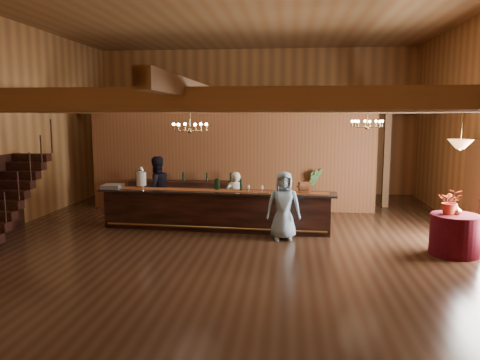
# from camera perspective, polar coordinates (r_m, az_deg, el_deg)

# --- Properties ---
(floor) EXTENTS (14.00, 14.00, 0.00)m
(floor) POSITION_cam_1_polar(r_m,az_deg,el_deg) (11.61, -0.79, -7.10)
(floor) COLOR #3D2719
(floor) RESTS_ON ground
(ceiling) EXTENTS (14.00, 14.00, 0.00)m
(ceiling) POSITION_cam_1_polar(r_m,az_deg,el_deg) (11.49, -0.84, 20.45)
(ceiling) COLOR olive
(ceiling) RESTS_ON wall_back
(wall_back) EXTENTS (12.00, 0.10, 5.50)m
(wall_back) POSITION_cam_1_polar(r_m,az_deg,el_deg) (18.18, 1.84, 7.09)
(wall_back) COLOR #AB753C
(wall_back) RESTS_ON floor
(wall_front) EXTENTS (12.00, 0.10, 5.50)m
(wall_front) POSITION_cam_1_polar(r_m,az_deg,el_deg) (4.35, -11.91, 4.42)
(wall_front) COLOR #AB753C
(wall_front) RESTS_ON floor
(beam_grid) EXTENTS (11.90, 13.90, 0.39)m
(beam_grid) POSITION_cam_1_polar(r_m,az_deg,el_deg) (11.72, -0.52, 9.06)
(beam_grid) COLOR brown
(beam_grid) RESTS_ON wall_left
(support_posts) EXTENTS (9.20, 10.20, 3.20)m
(support_posts) POSITION_cam_1_polar(r_m,az_deg,el_deg) (10.81, -1.12, 0.44)
(support_posts) COLOR brown
(support_posts) RESTS_ON floor
(partition_wall) EXTENTS (9.00, 0.18, 3.10)m
(partition_wall) POSITION_cam_1_polar(r_m,az_deg,el_deg) (14.82, -1.11, 2.26)
(partition_wall) COLOR brown
(partition_wall) RESTS_ON floor
(window_right_back) EXTENTS (0.12, 1.05, 1.75)m
(window_right_back) POSITION_cam_1_polar(r_m,az_deg,el_deg) (13.06, 26.68, 0.66)
(window_right_back) COLOR white
(window_right_back) RESTS_ON wall_right
(staircase) EXTENTS (1.00, 2.80, 2.00)m
(staircase) POSITION_cam_1_polar(r_m,az_deg,el_deg) (12.57, -26.76, -2.12)
(staircase) COLOR #3D1B14
(staircase) RESTS_ON floor
(backroom_boxes) EXTENTS (4.10, 0.60, 1.10)m
(backroom_boxes) POSITION_cam_1_polar(r_m,az_deg,el_deg) (16.89, 0.44, -0.53)
(backroom_boxes) COLOR #3D1B14
(backroom_boxes) RESTS_ON floor
(tasting_bar) EXTENTS (6.30, 1.20, 1.06)m
(tasting_bar) POSITION_cam_1_polar(r_m,az_deg,el_deg) (12.36, -3.00, -3.66)
(tasting_bar) COLOR #3D1B14
(tasting_bar) RESTS_ON floor
(beverage_dispenser) EXTENTS (0.26, 0.26, 0.60)m
(beverage_dispenser) POSITION_cam_1_polar(r_m,az_deg,el_deg) (12.88, -11.94, 0.26)
(beverage_dispenser) COLOR silver
(beverage_dispenser) RESTS_ON tasting_bar
(glass_rack_tray) EXTENTS (0.50, 0.50, 0.10)m
(glass_rack_tray) POSITION_cam_1_polar(r_m,az_deg,el_deg) (13.14, -15.29, -0.74)
(glass_rack_tray) COLOR gray
(glass_rack_tray) RESTS_ON tasting_bar
(raffle_drum) EXTENTS (0.34, 0.24, 0.30)m
(raffle_drum) POSITION_cam_1_polar(r_m,az_deg,el_deg) (11.90, 7.87, -0.80)
(raffle_drum) COLOR #9B592E
(raffle_drum) RESTS_ON tasting_bar
(bar_bottle_0) EXTENTS (0.07, 0.07, 0.30)m
(bar_bottle_0) POSITION_cam_1_polar(r_m,az_deg,el_deg) (12.36, -2.95, -0.53)
(bar_bottle_0) COLOR black
(bar_bottle_0) RESTS_ON tasting_bar
(bar_bottle_1) EXTENTS (0.07, 0.07, 0.30)m
(bar_bottle_1) POSITION_cam_1_polar(r_m,az_deg,el_deg) (12.36, -2.78, -0.53)
(bar_bottle_1) COLOR black
(bar_bottle_1) RESTS_ON tasting_bar
(bar_bottle_2) EXTENTS (0.07, 0.07, 0.30)m
(bar_bottle_2) POSITION_cam_1_polar(r_m,az_deg,el_deg) (12.35, -2.68, -0.54)
(bar_bottle_2) COLOR black
(bar_bottle_2) RESTS_ON tasting_bar
(bar_bottle_3) EXTENTS (0.07, 0.07, 0.30)m
(bar_bottle_3) POSITION_cam_1_polar(r_m,az_deg,el_deg) (12.23, 0.13, -0.61)
(bar_bottle_3) COLOR black
(bar_bottle_3) RESTS_ON tasting_bar
(backbar_shelf) EXTENTS (3.41, 0.58, 0.96)m
(backbar_shelf) POSITION_cam_1_polar(r_m,az_deg,el_deg) (14.85, -6.87, -1.95)
(backbar_shelf) COLOR #3D1B14
(backbar_shelf) RESTS_ON floor
(round_table) EXTENTS (1.03, 1.03, 0.89)m
(round_table) POSITION_cam_1_polar(r_m,az_deg,el_deg) (11.16, 24.69, -6.09)
(round_table) COLOR #4B0A15
(round_table) RESTS_ON floor
(chandelier_left) EXTENTS (0.80, 0.80, 0.61)m
(chandelier_left) POSITION_cam_1_polar(r_m,az_deg,el_deg) (10.84, -6.12, 6.48)
(chandelier_left) COLOR #A98848
(chandelier_left) RESTS_ON beam_grid
(chandelier_right) EXTENTS (0.80, 0.80, 0.56)m
(chandelier_right) POSITION_cam_1_polar(r_m,az_deg,el_deg) (12.61, 15.24, 6.67)
(chandelier_right) COLOR #A98848
(chandelier_right) RESTS_ON beam_grid
(pendant_lamp) EXTENTS (0.52, 0.52, 0.90)m
(pendant_lamp) POSITION_cam_1_polar(r_m,az_deg,el_deg) (10.88, 25.28, 3.98)
(pendant_lamp) COLOR #A98848
(pendant_lamp) RESTS_ON beam_grid
(bartender) EXTENTS (0.60, 0.47, 1.46)m
(bartender) POSITION_cam_1_polar(r_m,az_deg,el_deg) (13.01, -0.58, -2.17)
(bartender) COLOR white
(bartender) RESTS_ON floor
(staff_second) EXTENTS (1.14, 1.12, 1.86)m
(staff_second) POSITION_cam_1_polar(r_m,az_deg,el_deg) (13.49, -10.17, -1.08)
(staff_second) COLOR black
(staff_second) RESTS_ON floor
(guest) EXTENTS (0.85, 0.58, 1.67)m
(guest) POSITION_cam_1_polar(r_m,az_deg,el_deg) (11.37, 5.33, -3.12)
(guest) COLOR #85A7C0
(guest) RESTS_ON floor
(floor_plant) EXTENTS (0.84, 0.72, 1.36)m
(floor_plant) POSITION_cam_1_polar(r_m,az_deg,el_deg) (14.79, 8.73, -1.23)
(floor_plant) COLOR #37652F
(floor_plant) RESTS_ON floor
(table_flowers) EXTENTS (0.61, 0.56, 0.56)m
(table_flowers) POSITION_cam_1_polar(r_m,az_deg,el_deg) (11.03, 24.28, -2.38)
(table_flowers) COLOR #B63A20
(table_flowers) RESTS_ON round_table
(table_vase) EXTENTS (0.19, 0.19, 0.30)m
(table_vase) POSITION_cam_1_polar(r_m,az_deg,el_deg) (11.07, 24.96, -3.07)
(table_vase) COLOR #A98848
(table_vase) RESTS_ON round_table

